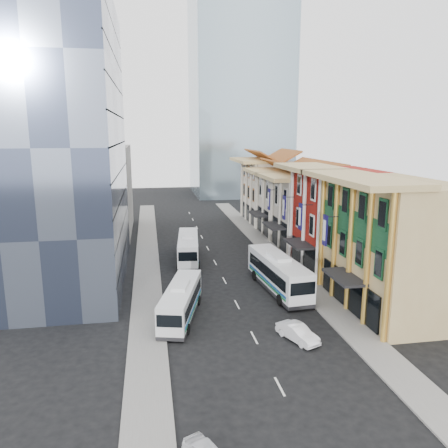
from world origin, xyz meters
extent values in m
plane|color=black|center=(0.00, 0.00, 0.00)|extent=(200.00, 200.00, 0.00)
cube|color=slate|center=(8.50, 22.00, 0.07)|extent=(3.00, 90.00, 0.15)
cube|color=slate|center=(-8.50, 22.00, 0.07)|extent=(3.00, 90.00, 0.15)
cube|color=tan|center=(14.00, 5.00, 6.00)|extent=(8.00, 14.00, 12.00)
cube|color=maroon|center=(14.00, 17.00, 6.00)|extent=(8.00, 10.00, 12.00)
cube|color=beige|center=(14.00, 26.50, 5.00)|extent=(8.00, 9.00, 10.00)
cube|color=beige|center=(14.00, 35.50, 5.00)|extent=(8.00, 9.00, 10.00)
cube|color=beige|center=(14.00, 46.00, 5.50)|extent=(8.00, 12.00, 11.00)
cube|color=#404A66|center=(-17.00, 19.00, 15.00)|extent=(12.00, 26.00, 30.00)
cube|color=gray|center=(-16.00, 42.00, 7.00)|extent=(10.00, 18.00, 14.00)
imported|color=white|center=(3.27, -0.04, 0.65)|extent=(2.81, 4.16, 1.30)
camera|label=1|loc=(-7.94, -30.63, 16.27)|focal=35.00mm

